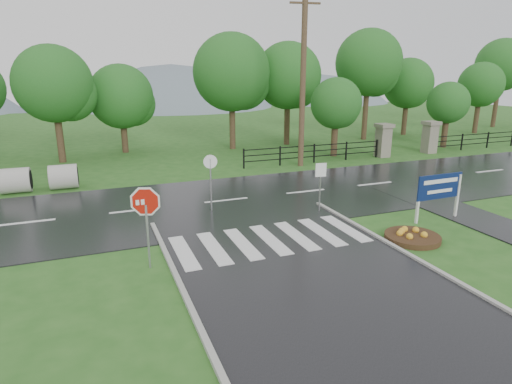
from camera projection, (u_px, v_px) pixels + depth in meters
name	position (u px, v px, depth m)	size (l,w,h in m)	color
ground	(352.00, 315.00, 10.22)	(120.00, 120.00, 0.00)	#295C1E
main_road	(226.00, 201.00, 19.18)	(90.00, 8.00, 0.04)	black
walkway	(479.00, 220.00, 16.78)	(2.20, 11.00, 0.04)	#242427
crosswalk	(270.00, 239.00, 14.68)	(6.50, 2.80, 0.02)	silver
pillar_west	(383.00, 140.00, 28.79)	(1.00, 1.00, 2.24)	gray
pillar_east	(430.00, 136.00, 30.19)	(1.00, 1.00, 2.24)	gray
fence_west	(314.00, 151.00, 27.07)	(9.58, 0.08, 1.20)	black
hills	(151.00, 198.00, 73.92)	(102.00, 48.00, 48.00)	slate
treeline	(183.00, 149.00, 32.07)	(83.20, 5.20, 10.00)	#1B591C
stop_sign	(146.00, 209.00, 12.21)	(1.11, 0.41, 2.64)	#939399
estate_billboard	(439.00, 189.00, 16.40)	(2.12, 0.11, 1.85)	silver
flower_bed	(412.00, 236.00, 14.74)	(1.88, 1.88, 0.38)	#332111
reg_sign_small	(321.00, 177.00, 17.34)	(0.46, 0.10, 2.06)	#939399
reg_sign_round	(211.00, 177.00, 17.32)	(0.55, 0.12, 2.41)	#939399
utility_pole_east	(303.00, 80.00, 25.00)	(1.78, 0.42, 10.08)	#473523
entrance_tree_left	(336.00, 104.00, 28.48)	(3.40, 3.40, 5.26)	#3D2B1C
entrance_tree_right	(448.00, 103.00, 31.93)	(3.08, 3.08, 4.89)	#3D2B1C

